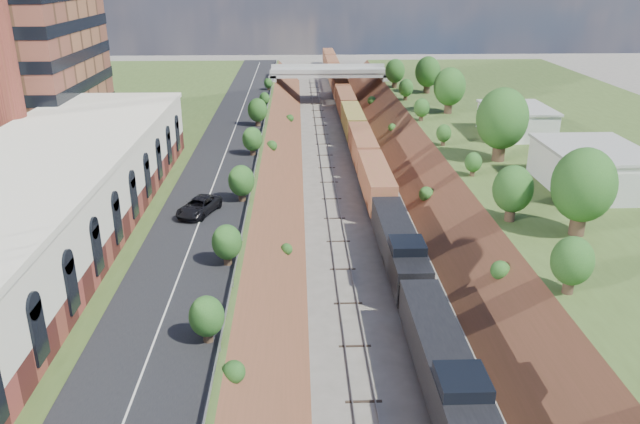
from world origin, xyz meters
TOP-DOWN VIEW (x-y plane):
  - platform_left at (-33.00, 60.00)m, footprint 44.00×180.00m
  - platform_right at (33.00, 60.00)m, footprint 44.00×180.00m
  - embankment_left at (-11.00, 60.00)m, footprint 10.00×180.00m
  - embankment_right at (11.00, 60.00)m, footprint 10.00×180.00m
  - rail_left_track at (-2.60, 60.00)m, footprint 1.58×180.00m
  - rail_right_track at (2.60, 60.00)m, footprint 1.58×180.00m
  - road at (-15.50, 60.00)m, footprint 8.00×180.00m
  - guardrail at (-11.40, 59.80)m, footprint 0.10×171.00m
  - commercial_building at (-28.00, 38.00)m, footprint 14.30×62.30m
  - overpass at (0.00, 122.00)m, footprint 24.50×8.30m
  - white_building_near at (23.50, 52.00)m, footprint 9.00×12.00m
  - white_building_far at (23.00, 74.00)m, footprint 8.00×10.00m
  - tree_right_large at (17.00, 40.00)m, footprint 5.25×5.25m
  - tree_left_crest at (-11.80, 20.00)m, footprint 2.45×2.45m
  - freight_train at (2.60, 92.87)m, footprint 2.97×183.18m
  - suv at (-15.78, 45.74)m, footprint 4.18×5.89m

SIDE VIEW (x-z plane):
  - embankment_left at x=-11.00m, z-range -5.00..5.00m
  - embankment_right at x=11.00m, z-range -5.00..5.00m
  - rail_left_track at x=-2.60m, z-range 0.00..0.18m
  - rail_right_track at x=2.60m, z-range 0.00..0.18m
  - platform_left at x=-33.00m, z-range 0.00..5.00m
  - platform_right at x=33.00m, z-range 0.00..5.00m
  - freight_train at x=2.60m, z-range 0.31..4.86m
  - overpass at x=0.00m, z-range 1.22..8.62m
  - road at x=-15.50m, z-range 5.00..5.10m
  - guardrail at x=-11.40m, z-range 5.20..5.90m
  - suv at x=-15.78m, z-range 5.10..6.59m
  - white_building_far at x=23.00m, z-range 5.00..8.60m
  - white_building_near at x=23.50m, z-range 5.00..9.00m
  - tree_left_crest at x=-11.80m, z-range 5.26..8.82m
  - commercial_building at x=-28.00m, z-range 5.01..12.01m
  - tree_right_large at x=17.00m, z-range 5.58..13.19m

